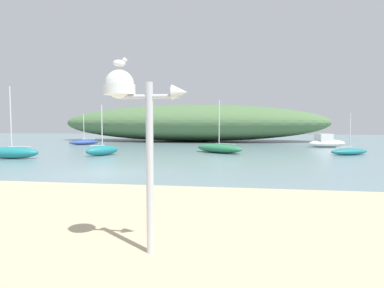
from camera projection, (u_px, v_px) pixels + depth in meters
name	position (u px, v px, depth m)	size (l,w,h in m)	color
ground_plane	(103.00, 173.00, 14.76)	(120.00, 120.00, 0.00)	gray
distant_hill	(192.00, 123.00, 43.49)	(36.94, 11.88, 5.04)	#517547
mast_structure	(130.00, 103.00, 5.01)	(1.36, 0.50, 2.98)	silver
seagull_on_radar	(120.00, 62.00, 5.00)	(0.25, 0.19, 0.20)	orange
sailboat_centre_water	(349.00, 151.00, 23.55)	(3.33, 2.21, 3.17)	teal
sailboat_far_left	(102.00, 150.00, 23.20)	(2.16, 2.83, 3.76)	teal
sailboat_east_reach	(219.00, 148.00, 25.30)	(4.46, 3.67, 4.27)	#287A4C
sailboat_off_point	(12.00, 152.00, 20.99)	(3.68, 1.48, 4.84)	teal
sailboat_outer_mooring	(84.00, 142.00, 35.48)	(3.09, 2.84, 3.52)	#2D4C9E
motorboat_far_right	(326.00, 142.00, 31.61)	(4.34, 2.83, 1.35)	white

